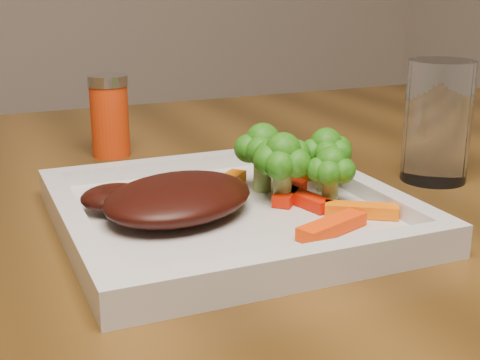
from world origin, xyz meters
name	(u,v)px	position (x,y,z in m)	size (l,w,h in m)	color
plate	(229,217)	(0.18, -0.21, 0.76)	(0.27, 0.27, 0.01)	silver
steak	(178,198)	(0.14, -0.20, 0.78)	(0.13, 0.10, 0.03)	black
broccoli_0	(263,153)	(0.23, -0.17, 0.80)	(0.06, 0.06, 0.07)	#195E0F
broccoli_1	(326,155)	(0.28, -0.19, 0.79)	(0.05, 0.05, 0.06)	#235C0F
broccoli_2	(331,172)	(0.26, -0.23, 0.79)	(0.05, 0.05, 0.06)	#306310
broccoli_3	(283,167)	(0.23, -0.21, 0.79)	(0.06, 0.06, 0.06)	#397213
carrot_0	(332,226)	(0.23, -0.28, 0.77)	(0.06, 0.02, 0.01)	#FF3B04
carrot_1	(361,210)	(0.27, -0.26, 0.77)	(0.06, 0.02, 0.01)	#FF6804
carrot_3	(306,174)	(0.28, -0.15, 0.77)	(0.06, 0.02, 0.01)	#E15C03
carrot_4	(226,182)	(0.20, -0.15, 0.77)	(0.06, 0.01, 0.01)	#D75F03
carrot_5	(304,199)	(0.24, -0.22, 0.77)	(0.06, 0.01, 0.01)	red
carrot_6	(290,193)	(0.24, -0.20, 0.77)	(0.06, 0.02, 0.01)	red
spice_shaker	(110,116)	(0.14, 0.05, 0.80)	(0.04, 0.04, 0.09)	red
drinking_glass	(437,122)	(0.42, -0.17, 0.81)	(0.07, 0.07, 0.12)	silver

